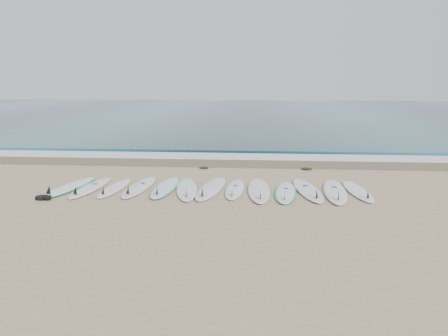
# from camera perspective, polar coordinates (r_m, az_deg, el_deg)

# --- Properties ---
(ground) EXTENTS (120.00, 120.00, 0.00)m
(ground) POSITION_cam_1_polar(r_m,az_deg,el_deg) (12.00, -1.69, -2.95)
(ground) COLOR tan
(ocean) EXTENTS (120.00, 55.00, 0.03)m
(ocean) POSITION_cam_1_polar(r_m,az_deg,el_deg) (44.18, 2.99, 7.38)
(ocean) COLOR #1A4E58
(ocean) RESTS_ON ground
(wet_sand_band) EXTENTS (120.00, 1.80, 0.01)m
(wet_sand_band) POSITION_cam_1_polar(r_m,az_deg,el_deg) (15.99, -0.08, 0.65)
(wet_sand_band) COLOR brown
(wet_sand_band) RESTS_ON ground
(foam_band) EXTENTS (120.00, 1.40, 0.04)m
(foam_band) POSITION_cam_1_polar(r_m,az_deg,el_deg) (17.36, 0.31, 1.54)
(foam_band) COLOR silver
(foam_band) RESTS_ON ground
(wave_crest) EXTENTS (120.00, 1.00, 0.10)m
(wave_crest) POSITION_cam_1_polar(r_m,az_deg,el_deg) (18.83, 0.65, 2.39)
(wave_crest) COLOR #1A4E58
(wave_crest) RESTS_ON ground
(surfboard_0) EXTENTS (0.97, 2.68, 0.33)m
(surfboard_0) POSITION_cam_1_polar(r_m,az_deg,el_deg) (12.90, -19.63, -2.37)
(surfboard_0) COLOR white
(surfboard_0) RESTS_ON ground
(surfboard_1) EXTENTS (0.65, 2.57, 0.33)m
(surfboard_1) POSITION_cam_1_polar(r_m,az_deg,el_deg) (12.64, -17.09, -2.46)
(surfboard_1) COLOR white
(surfboard_1) RESTS_ON ground
(surfboard_2) EXTENTS (0.55, 2.32, 0.29)m
(surfboard_2) POSITION_cam_1_polar(r_m,az_deg,el_deg) (12.43, -14.16, -2.55)
(surfboard_2) COLOR white
(surfboard_2) RESTS_ON ground
(surfboard_3) EXTENTS (0.65, 2.65, 0.34)m
(surfboard_3) POSITION_cam_1_polar(r_m,az_deg,el_deg) (12.37, -11.05, -2.45)
(surfboard_3) COLOR white
(surfboard_3) RESTS_ON ground
(surfboard_4) EXTENTS (0.65, 2.59, 0.33)m
(surfboard_4) POSITION_cam_1_polar(r_m,az_deg,el_deg) (12.24, -7.71, -2.52)
(surfboard_4) COLOR white
(surfboard_4) RESTS_ON ground
(surfboard_5) EXTENTS (1.00, 2.75, 0.35)m
(surfboard_5) POSITION_cam_1_polar(r_m,az_deg,el_deg) (11.96, -4.88, -2.74)
(surfboard_5) COLOR white
(surfboard_5) RESTS_ON ground
(surfboard_6) EXTENTS (0.88, 2.82, 0.35)m
(surfboard_6) POSITION_cam_1_polar(r_m,az_deg,el_deg) (11.96, -1.77, -2.69)
(surfboard_6) COLOR white
(surfboard_6) RESTS_ON ground
(surfboard_7) EXTENTS (0.56, 2.36, 0.30)m
(surfboard_7) POSITION_cam_1_polar(r_m,az_deg,el_deg) (11.93, 1.41, -2.77)
(surfboard_7) COLOR white
(surfboard_7) RESTS_ON ground
(surfboard_8) EXTENTS (0.69, 2.85, 0.36)m
(surfboard_8) POSITION_cam_1_polar(r_m,az_deg,el_deg) (11.82, 4.59, -2.89)
(surfboard_8) COLOR white
(surfboard_8) RESTS_ON ground
(surfboard_9) EXTENTS (0.77, 2.46, 0.31)m
(surfboard_9) POSITION_cam_1_polar(r_m,az_deg,el_deg) (11.74, 8.04, -3.14)
(surfboard_9) COLOR white
(surfboard_9) RESTS_ON ground
(surfboard_10) EXTENTS (0.89, 2.81, 0.35)m
(surfboard_10) POSITION_cam_1_polar(r_m,az_deg,el_deg) (12.02, 10.93, -2.83)
(surfboard_10) COLOR white
(surfboard_10) RESTS_ON ground
(surfboard_11) EXTENTS (0.82, 2.85, 0.36)m
(surfboard_11) POSITION_cam_1_polar(r_m,az_deg,el_deg) (12.01, 14.31, -2.97)
(surfboard_11) COLOR white
(surfboard_11) RESTS_ON ground
(surfboard_12) EXTENTS (0.67, 2.44, 0.31)m
(surfboard_12) POSITION_cam_1_polar(r_m,az_deg,el_deg) (12.26, 17.11, -2.89)
(surfboard_12) COLOR white
(surfboard_12) RESTS_ON ground
(seaweed_near) EXTENTS (0.33, 0.26, 0.06)m
(seaweed_near) POSITION_cam_1_polar(r_m,az_deg,el_deg) (15.00, -2.63, 0.04)
(seaweed_near) COLOR black
(seaweed_near) RESTS_ON ground
(seaweed_far) EXTENTS (0.38, 0.29, 0.07)m
(seaweed_far) POSITION_cam_1_polar(r_m,az_deg,el_deg) (15.05, 10.76, -0.10)
(seaweed_far) COLOR black
(seaweed_far) RESTS_ON ground
(leash_coil) EXTENTS (0.46, 0.36, 0.11)m
(leash_coil) POSITION_cam_1_polar(r_m,az_deg,el_deg) (11.99, -22.55, -3.59)
(leash_coil) COLOR black
(leash_coil) RESTS_ON ground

